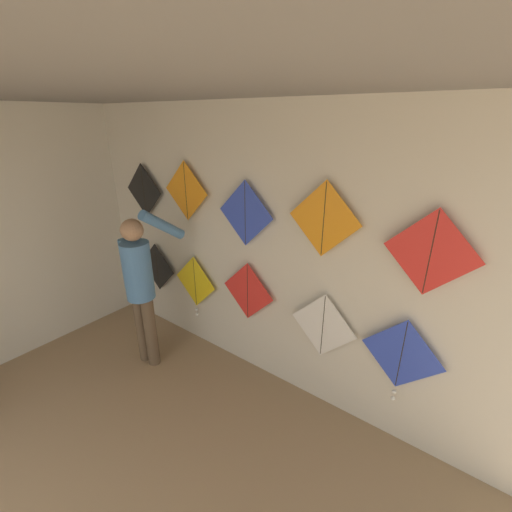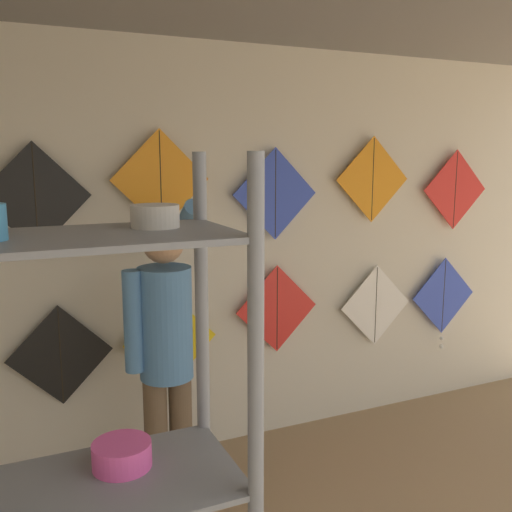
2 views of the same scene
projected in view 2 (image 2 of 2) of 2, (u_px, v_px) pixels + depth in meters
back_panel at (273, 248)px, 4.13m from camera, size 5.41×0.06×2.80m
shopkeeper at (166, 343)px, 3.18m from camera, size 0.46×0.65×1.83m
kite_0 at (60, 355)px, 3.54m from camera, size 0.64×0.01×0.64m
kite_1 at (171, 343)px, 3.82m from camera, size 0.64×0.04×0.78m
kite_2 at (277, 309)px, 4.12m from camera, size 0.64×0.01×0.64m
kite_3 at (376, 305)px, 4.48m from camera, size 0.64×0.01×0.64m
kite_4 at (443, 298)px, 4.76m from camera, size 0.64×0.04×0.78m
kite_5 at (35, 196)px, 3.33m from camera, size 0.64×0.01×0.64m
kite_6 at (161, 180)px, 3.62m from camera, size 0.64×0.01×0.64m
kite_7 at (275, 194)px, 3.97m from camera, size 0.64×0.01×0.64m
kite_8 at (373, 180)px, 4.28m from camera, size 0.64×0.01×0.64m
kite_9 at (455, 190)px, 4.63m from camera, size 0.64×0.01×0.64m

